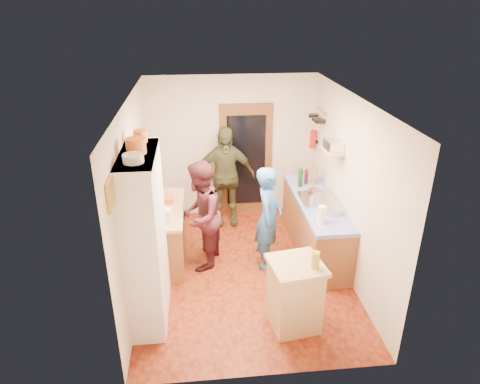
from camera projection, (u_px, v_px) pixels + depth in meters
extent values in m
cube|color=maroon|center=(244.00, 271.00, 6.50)|extent=(3.00, 4.00, 0.02)
cube|color=silver|center=(245.00, 99.00, 5.42)|extent=(3.00, 4.00, 0.02)
cube|color=beige|center=(232.00, 147.00, 7.78)|extent=(3.00, 0.02, 2.60)
cube|color=beige|center=(268.00, 278.00, 4.14)|extent=(3.00, 0.02, 2.60)
cube|color=beige|center=(135.00, 197.00, 5.82)|extent=(0.02, 4.00, 2.60)
cube|color=beige|center=(350.00, 188.00, 6.10)|extent=(0.02, 4.00, 2.60)
cube|color=brown|center=(246.00, 160.00, 7.87)|extent=(0.95, 0.06, 2.10)
cube|color=black|center=(246.00, 161.00, 7.84)|extent=(0.70, 0.02, 1.70)
cube|color=white|center=(146.00, 239.00, 5.19)|extent=(0.40, 1.20, 2.20)
cube|color=white|center=(137.00, 155.00, 4.75)|extent=(0.40, 1.14, 0.04)
cylinder|color=white|center=(133.00, 158.00, 4.46)|extent=(0.22, 0.22, 0.09)
cylinder|color=orange|center=(136.00, 146.00, 4.70)|extent=(0.22, 0.22, 0.17)
cylinder|color=orange|center=(140.00, 136.00, 5.08)|extent=(0.16, 0.16, 0.15)
cube|color=brown|center=(164.00, 235.00, 6.61)|extent=(0.60, 1.40, 0.85)
cube|color=tan|center=(162.00, 209.00, 6.43)|extent=(0.64, 1.44, 0.05)
cube|color=white|center=(163.00, 214.00, 6.04)|extent=(0.25, 0.19, 0.17)
cylinder|color=white|center=(157.00, 209.00, 6.18)|extent=(0.21, 0.21, 0.19)
cylinder|color=orange|center=(168.00, 200.00, 6.57)|extent=(0.19, 0.19, 0.08)
cube|color=tan|center=(165.00, 191.00, 6.94)|extent=(0.31, 0.23, 0.02)
cube|color=brown|center=(315.00, 226.00, 6.89)|extent=(0.60, 2.20, 0.84)
cube|color=#1325A7|center=(317.00, 201.00, 6.70)|extent=(0.62, 2.22, 0.06)
cube|color=silver|center=(318.00, 199.00, 6.65)|extent=(0.55, 0.58, 0.04)
cylinder|color=silver|center=(315.00, 194.00, 6.63)|extent=(0.21, 0.21, 0.13)
cylinder|color=#143F14|center=(300.00, 178.00, 7.09)|extent=(0.08, 0.08, 0.31)
cylinder|color=#591419|center=(306.00, 177.00, 7.22)|extent=(0.07, 0.07, 0.25)
cylinder|color=olive|center=(315.00, 175.00, 7.17)|extent=(0.09, 0.09, 0.33)
cylinder|color=white|center=(322.00, 215.00, 5.93)|extent=(0.12, 0.12, 0.26)
cylinder|color=silver|center=(333.00, 211.00, 6.22)|extent=(0.25, 0.25, 0.09)
cube|color=tan|center=(294.00, 296.00, 5.25)|extent=(0.63, 0.63, 0.86)
cube|color=tan|center=(296.00, 265.00, 5.06)|extent=(0.71, 0.71, 0.05)
cube|color=white|center=(291.00, 263.00, 5.09)|extent=(0.39, 0.33, 0.02)
cylinder|color=#AD9E2D|center=(315.00, 260.00, 4.95)|extent=(0.11, 0.11, 0.20)
cylinder|color=silver|center=(321.00, 111.00, 7.17)|extent=(0.02, 0.65, 0.02)
cylinder|color=black|center=(320.00, 121.00, 7.06)|extent=(0.18, 0.18, 0.05)
cylinder|color=black|center=(316.00, 119.00, 7.25)|extent=(0.16, 0.16, 0.05)
cylinder|color=black|center=(313.00, 116.00, 7.42)|extent=(0.17, 0.17, 0.05)
cube|color=tan|center=(333.00, 151.00, 6.33)|extent=(0.26, 0.42, 0.03)
cube|color=silver|center=(334.00, 146.00, 6.29)|extent=(0.24, 0.31, 0.15)
cube|color=black|center=(316.00, 142.00, 7.57)|extent=(0.06, 0.10, 0.04)
cylinder|color=red|center=(313.00, 139.00, 7.55)|extent=(0.11, 0.11, 0.32)
cube|color=gold|center=(110.00, 194.00, 4.11)|extent=(0.03, 0.25, 0.30)
imported|color=#2E60A6|center=(270.00, 219.00, 6.31)|extent=(0.55, 0.68, 1.60)
imported|color=#461C22|center=(203.00, 215.00, 6.34)|extent=(0.83, 0.95, 1.68)
imported|color=#3C3D23|center=(225.00, 177.00, 7.52)|extent=(1.07, 0.47, 1.81)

